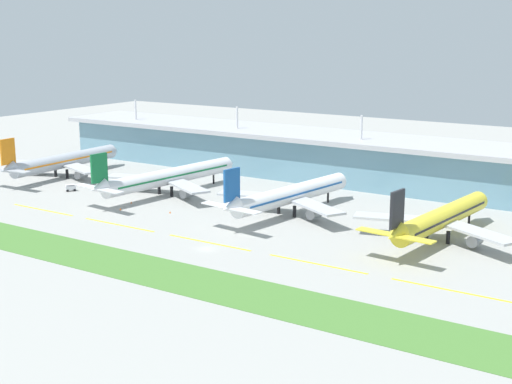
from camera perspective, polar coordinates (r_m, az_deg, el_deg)
ground_plane at (r=195.12m, az=-3.92°, el=-4.51°), size 600.00×600.00×0.00m
terminal_building at (r=277.89m, az=8.72°, el=2.49°), size 288.00×34.00×26.81m
airliner_nearest at (r=298.08m, az=-14.96°, el=2.37°), size 48.76×63.44×18.90m
airliner_near_middle at (r=258.75m, az=-6.95°, el=1.19°), size 48.56×70.35×18.90m
airliner_center at (r=229.12m, az=2.66°, el=-0.23°), size 48.43×63.76×18.90m
airliner_far_middle at (r=206.95m, az=14.35°, el=-2.03°), size 48.58×61.41×18.90m
taxiway_stripe_west at (r=246.38m, az=-16.48°, el=-1.36°), size 28.00×0.70×0.04m
taxiway_stripe_mid_west at (r=222.12m, az=-10.77°, el=-2.57°), size 28.00×0.70×0.04m
taxiway_stripe_centre at (r=200.71m, az=-3.73°, el=-4.01°), size 28.00×0.70×0.04m
taxiway_stripe_mid_east at (r=183.14m, az=4.84°, el=-5.68°), size 28.00×0.70×0.04m
taxiway_stripe_east at (r=170.62m, az=15.01°, el=-7.48°), size 28.00×0.70×0.04m
grass_verge at (r=179.08m, az=-8.17°, el=-6.19°), size 300.00×18.00×0.10m
baggage_cart at (r=271.97m, az=-14.42°, el=0.33°), size 3.50×4.00×2.48m
safety_cone_left_wingtip at (r=248.81m, az=-9.82°, el=-0.81°), size 0.56×0.56×0.70m
safety_cone_nose_front at (r=233.68m, az=-6.80°, el=-1.59°), size 0.56×0.56×0.70m
safety_cone_right_wingtip at (r=240.07m, az=-10.64°, el=-1.33°), size 0.56×0.56×0.70m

